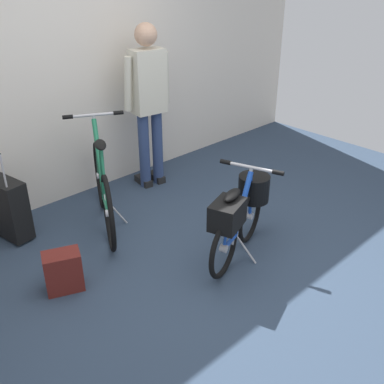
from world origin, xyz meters
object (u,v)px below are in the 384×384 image
object	(u,v)px
folding_bike_foreground	(241,211)
display_bike_right	(103,189)
rolling_suitcase	(9,208)
handbag_on_floor	(63,271)
visitor_near_wall	(148,98)

from	to	relation	value
folding_bike_foreground	display_bike_right	bearing A→B (deg)	115.25
folding_bike_foreground	rolling_suitcase	world-z (taller)	rolling_suitcase
folding_bike_foreground	handbag_on_floor	distance (m)	1.41
visitor_near_wall	handbag_on_floor	bearing A→B (deg)	-149.80
rolling_suitcase	handbag_on_floor	xyz separation A→B (m)	(-0.03, -0.92, -0.13)
folding_bike_foreground	visitor_near_wall	xyz separation A→B (m)	(0.29, 1.49, 0.55)
folding_bike_foreground	display_bike_right	distance (m)	1.25
rolling_suitcase	handbag_on_floor	distance (m)	0.93
display_bike_right	visitor_near_wall	bearing A→B (deg)	23.42
folding_bike_foreground	handbag_on_floor	world-z (taller)	folding_bike_foreground
display_bike_right	rolling_suitcase	xyz separation A→B (m)	(-0.70, 0.37, -0.08)
visitor_near_wall	display_bike_right	bearing A→B (deg)	-156.58
visitor_near_wall	rolling_suitcase	xyz separation A→B (m)	(-1.53, 0.01, -0.66)
folding_bike_foreground	visitor_near_wall	size ratio (longest dim) A/B	0.59
visitor_near_wall	rolling_suitcase	distance (m)	1.66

